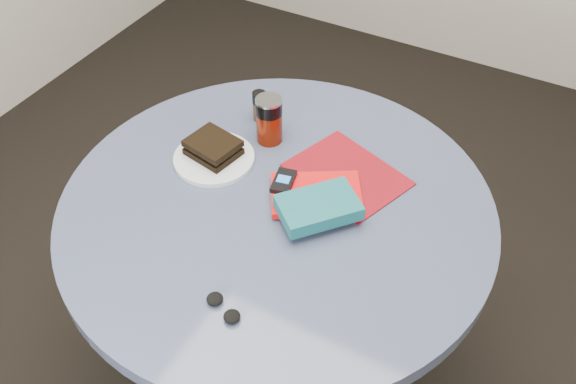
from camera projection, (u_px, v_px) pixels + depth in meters
The scene contains 11 objects.
ground at pixel (280, 373), 1.99m from camera, with size 4.00×4.00×0.00m, color black.
table at pixel (277, 250), 1.58m from camera, with size 1.00×1.00×0.75m.
plate at pixel (214, 158), 1.57m from camera, with size 0.20×0.20×0.01m, color white.
sandwich at pixel (213, 147), 1.56m from camera, with size 0.13×0.12×0.04m.
soda_can at pixel (269, 120), 1.59m from camera, with size 0.08×0.08×0.12m.
pepper_grinder at pixel (260, 106), 1.66m from camera, with size 0.05×0.05×0.08m.
magazine at pixel (347, 174), 1.53m from camera, with size 0.26×0.20×0.00m, color maroon.
red_book at pixel (316, 194), 1.47m from camera, with size 0.21×0.14×0.02m, color red.
novel at pixel (318, 207), 1.40m from camera, with size 0.17×0.11×0.03m, color #155A64.
mp3_player at pixel (284, 181), 1.48m from camera, with size 0.06×0.09×0.01m.
headphones at pixel (223, 308), 1.25m from camera, with size 0.09×0.06×0.02m.
Camera 1 is at (0.52, -0.89, 1.79)m, focal length 40.00 mm.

